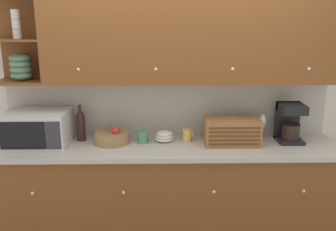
{
  "coord_description": "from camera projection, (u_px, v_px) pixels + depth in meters",
  "views": [
    {
      "loc": [
        -0.05,
        -3.33,
        2.05
      ],
      "look_at": [
        0.0,
        -0.21,
        1.19
      ],
      "focal_mm": 40.0,
      "sensor_mm": 36.0,
      "label": 1
    }
  ],
  "objects": [
    {
      "name": "ground_plane",
      "position": [
        168.0,
        224.0,
        3.76
      ],
      "size": [
        24.0,
        24.0,
        0.0
      ],
      "primitive_type": "plane",
      "color": "slate"
    },
    {
      "name": "coffee_maker",
      "position": [
        290.0,
        122.0,
        3.27
      ],
      "size": [
        0.21,
        0.24,
        0.34
      ],
      "color": "black",
      "rests_on": "counter_unit"
    },
    {
      "name": "wall_back",
      "position": [
        168.0,
        97.0,
        3.44
      ],
      "size": [
        5.31,
        0.06,
        2.6
      ],
      "color": "silver",
      "rests_on": "ground_plane"
    },
    {
      "name": "backsplash_panel",
      "position": [
        168.0,
        107.0,
        3.43
      ],
      "size": [
        2.91,
        0.01,
        0.52
      ],
      "color": "#B7B2A8",
      "rests_on": "counter_unit"
    },
    {
      "name": "bowl_stack_on_counter",
      "position": [
        164.0,
        136.0,
        3.29
      ],
      "size": [
        0.16,
        0.16,
        0.09
      ],
      "color": "silver",
      "rests_on": "counter_unit"
    },
    {
      "name": "counter_unit",
      "position": [
        168.0,
        195.0,
        3.34
      ],
      "size": [
        2.93,
        0.63,
        0.95
      ],
      "color": "brown",
      "rests_on": "ground_plane"
    },
    {
      "name": "mug_blue_second",
      "position": [
        187.0,
        135.0,
        3.29
      ],
      "size": [
        0.09,
        0.08,
        0.11
      ],
      "color": "gold",
      "rests_on": "counter_unit"
    },
    {
      "name": "wine_glass",
      "position": [
        262.0,
        123.0,
        3.32
      ],
      "size": [
        0.07,
        0.07,
        0.22
      ],
      "color": "silver",
      "rests_on": "counter_unit"
    },
    {
      "name": "microwave",
      "position": [
        38.0,
        128.0,
        3.19
      ],
      "size": [
        0.53,
        0.42,
        0.29
      ],
      "color": "silver",
      "rests_on": "counter_unit"
    },
    {
      "name": "fruit_basket",
      "position": [
        112.0,
        137.0,
        3.25
      ],
      "size": [
        0.31,
        0.31,
        0.15
      ],
      "color": "#937047",
      "rests_on": "counter_unit"
    },
    {
      "name": "upper_cabinets",
      "position": [
        186.0,
        38.0,
        3.11
      ],
      "size": [
        2.91,
        0.35,
        0.75
      ],
      "color": "brown",
      "rests_on": "backsplash_panel"
    },
    {
      "name": "mug",
      "position": [
        143.0,
        137.0,
        3.25
      ],
      "size": [
        0.11,
        0.1,
        0.1
      ],
      "color": "#4C845B",
      "rests_on": "counter_unit"
    },
    {
      "name": "bread_box",
      "position": [
        232.0,
        132.0,
        3.2
      ],
      "size": [
        0.46,
        0.26,
        0.22
      ],
      "color": "#996033",
      "rests_on": "counter_unit"
    },
    {
      "name": "wine_bottle",
      "position": [
        81.0,
        125.0,
        3.28
      ],
      "size": [
        0.08,
        0.08,
        0.32
      ],
      "color": "black",
      "rests_on": "counter_unit"
    }
  ]
}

